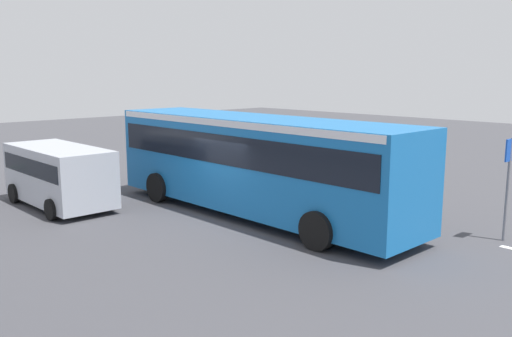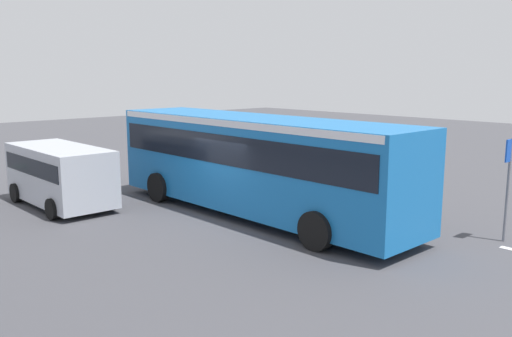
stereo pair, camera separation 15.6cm
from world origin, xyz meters
The scene contains 9 objects.
ground centered at (0.00, 0.00, 0.00)m, with size 80.00×80.00×0.00m, color #424247.
city_bus centered at (-0.19, -0.88, 1.88)m, with size 11.54×2.85×3.15m.
parked_van centered at (5.24, 3.18, 1.18)m, with size 4.80×2.17×2.05m.
pedestrian centered at (2.69, -3.74, 0.89)m, with size 0.38×0.38×1.79m.
traffic_sign centered at (-6.85, -3.93, 1.89)m, with size 0.08×0.60×2.80m.
lane_dash_left centered at (-4.00, -3.40, 0.00)m, with size 2.00×0.20×0.01m, color silver.
lane_dash_centre centered at (0.00, -3.40, 0.00)m, with size 2.00×0.20×0.01m, color silver.
lane_dash_right centered at (4.00, -3.40, 0.00)m, with size 2.00×0.20×0.01m, color silver.
lane_dash_rightmost centered at (8.00, -3.40, 0.00)m, with size 2.00×0.20×0.01m, color silver.
Camera 2 is at (-12.62, 10.60, 4.49)m, focal length 37.90 mm.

